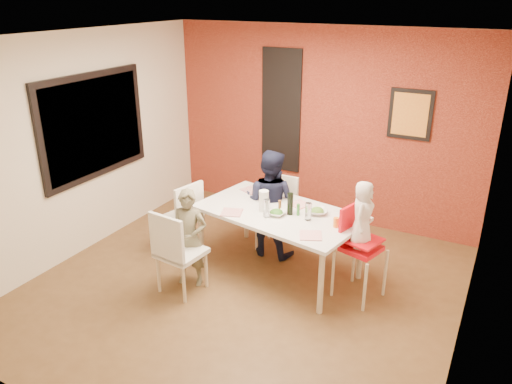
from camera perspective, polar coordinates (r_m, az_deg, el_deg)
The scene contains 35 objects.
ground at distance 5.73m, azimuth -1.43°, elevation -10.79°, with size 4.50×4.50×0.00m, color brown.
ceiling at distance 4.83m, azimuth -1.74°, elevation 17.21°, with size 4.50×4.50×0.02m, color white.
wall_back at distance 7.08m, azimuth 7.45°, elevation 7.53°, with size 4.50×0.02×2.70m, color beige.
wall_front at distance 3.53m, azimuth -19.99°, elevation -9.31°, with size 4.50×0.02×2.70m, color beige.
wall_left at distance 6.48m, azimuth -19.27°, elevation 5.08°, with size 0.02×4.50×2.70m, color beige.
wall_right at distance 4.54m, azimuth 24.05°, elevation -2.75°, with size 0.02×4.50×2.70m, color beige.
brick_accent_wall at distance 7.06m, azimuth 7.39°, elevation 7.49°, with size 4.50×0.02×2.70m, color maroon.
picture_window_frame at distance 6.54m, azimuth -18.05°, elevation 7.21°, with size 0.05×1.70×1.30m, color black.
picture_window_pane at distance 6.53m, azimuth -17.96°, elevation 7.20°, with size 0.02×1.55×1.15m, color black.
glassblock_strip at distance 7.24m, azimuth 2.92°, elevation 9.22°, with size 0.55×0.03×1.70m, color silver.
glassblock_surround at distance 7.23m, azimuth 2.90°, elevation 9.22°, with size 0.60×0.03×1.76m, color black.
art_print_frame at distance 6.66m, azimuth 17.24°, elevation 8.46°, with size 0.54×0.03×0.64m, color black.
art_print_canvas at distance 6.65m, azimuth 17.21°, elevation 8.44°, with size 0.44×0.01×0.54m, color gold.
dining_table at distance 5.72m, azimuth 2.65°, elevation -2.82°, with size 2.00×1.34×0.77m.
chair_near at distance 5.42m, azimuth -9.20°, elevation -6.46°, with size 0.50×0.50×0.98m.
chair_far at distance 6.39m, azimuth 2.56°, elevation -1.83°, with size 0.44×0.44×0.93m.
chair_left at distance 6.23m, azimuth -8.24°, elevation -2.59°, with size 0.53×0.53×0.95m.
high_chair at distance 5.41m, azimuth 11.55°, elevation -5.81°, with size 0.53×0.53×1.03m.
child_near at distance 5.58m, azimuth -7.63°, elevation -5.24°, with size 0.41×0.27×1.13m, color brown.
child_far at distance 6.12m, azimuth 1.60°, elevation -1.29°, with size 0.66×0.52×1.36m, color black.
toddler at distance 5.24m, azimuth 12.07°, elevation -2.54°, with size 0.35×0.23×0.72m, color silver.
plate_near_left at distance 5.65m, azimuth -2.79°, elevation -2.33°, with size 0.23×0.23×0.01m, color silver.
plate_far_mid at distance 5.88m, azimuth 5.00°, elevation -1.41°, with size 0.21×0.21×0.01m, color white.
plate_near_right at distance 5.16m, azimuth 6.27°, elevation -4.96°, with size 0.22×0.22×0.01m, color white.
plate_far_left at distance 6.27m, azimuth -0.47°, elevation 0.25°, with size 0.23×0.23×0.01m, color silver.
salad_bowl_a at distance 5.59m, azimuth 2.36°, elevation -2.43°, with size 0.20×0.20×0.05m, color white.
salad_bowl_b at distance 5.66m, azimuth 7.02°, elevation -2.22°, with size 0.23×0.23×0.06m, color silver.
wine_bottle at distance 5.57m, azimuth 3.92°, elevation -1.37°, with size 0.07×0.07×0.25m, color black.
wine_glass_a at distance 5.51m, azimuth 1.22°, elevation -1.87°, with size 0.07×0.07×0.21m, color white.
wine_glass_b at distance 5.47m, azimuth 5.99°, elevation -2.23°, with size 0.07×0.07×0.20m, color silver.
paper_towel_roll at distance 5.65m, azimuth 0.90°, elevation -1.03°, with size 0.11×0.11×0.25m, color white.
condiment_red at distance 5.64m, azimuth 3.79°, elevation -1.69°, with size 0.04×0.04×0.14m, color red.
condiment_green at distance 5.58m, azimuth 4.84°, elevation -2.02°, with size 0.03×0.03×0.13m, color #2F7D29.
condiment_brown at distance 5.66m, azimuth 2.73°, elevation -1.62°, with size 0.04×0.04×0.14m, color brown.
sippy_cup at distance 5.37m, azimuth 9.14°, elevation -3.45°, with size 0.06×0.06×0.11m, color orange.
Camera 1 is at (2.37, -4.19, 3.11)m, focal length 35.00 mm.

